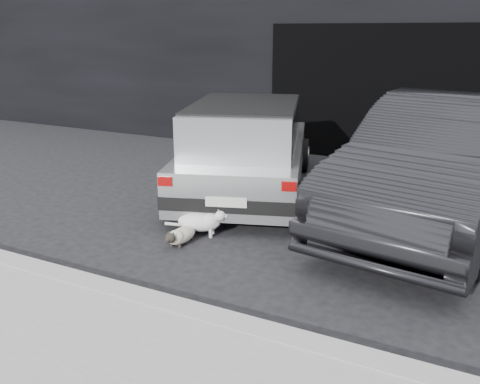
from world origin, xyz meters
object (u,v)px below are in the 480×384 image
at_px(second_car, 443,161).
at_px(cat_siamese, 180,236).
at_px(silver_hatchback, 246,144).
at_px(cat_white, 202,221).

bearing_deg(second_car, cat_siamese, -132.14).
relative_size(silver_hatchback, cat_siamese, 6.11).
bearing_deg(silver_hatchback, second_car, -18.02).
bearing_deg(cat_siamese, silver_hatchback, -84.12).
bearing_deg(silver_hatchback, cat_siamese, -103.44).
distance_m(second_car, cat_white, 3.25).
bearing_deg(cat_siamese, second_car, -139.31).
bearing_deg(cat_siamese, cat_white, -102.67).
relative_size(silver_hatchback, cat_white, 5.57).
height_order(silver_hatchback, cat_white, silver_hatchback).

